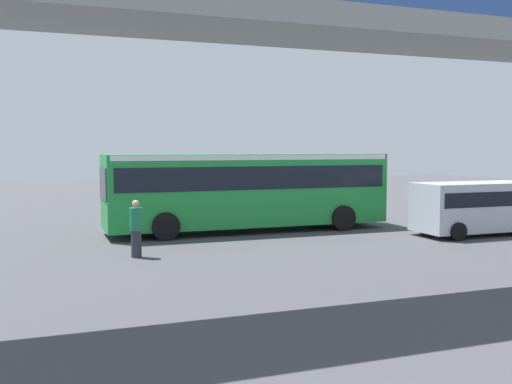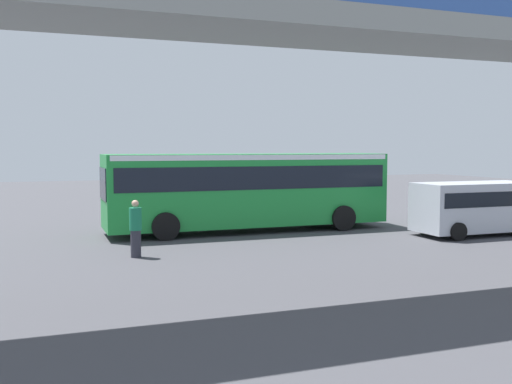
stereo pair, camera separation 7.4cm
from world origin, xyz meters
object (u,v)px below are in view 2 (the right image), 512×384
(city_bus, at_px, (248,185))
(bicycle_blue, at_px, (497,217))
(traffic_sign, at_px, (341,177))
(pedestrian, at_px, (136,229))
(parked_van, at_px, (475,205))

(city_bus, relative_size, bicycle_blue, 6.52)
(bicycle_blue, xyz_separation_m, traffic_sign, (4.02, -6.70, 1.52))
(city_bus, height_order, pedestrian, city_bus)
(parked_van, relative_size, traffic_sign, 1.71)
(pedestrian, bearing_deg, traffic_sign, -144.06)
(parked_van, height_order, bicycle_blue, parked_van)
(city_bus, xyz_separation_m, bicycle_blue, (-10.70, 2.30, -1.51))
(pedestrian, height_order, traffic_sign, traffic_sign)
(parked_van, relative_size, bicycle_blue, 2.71)
(city_bus, height_order, traffic_sign, city_bus)
(parked_van, bearing_deg, bicycle_blue, -147.24)
(bicycle_blue, bearing_deg, city_bus, -12.15)
(parked_van, distance_m, traffic_sign, 8.60)
(city_bus, xyz_separation_m, pedestrian, (5.20, 4.21, -1.00))
(pedestrian, bearing_deg, bicycle_blue, -173.16)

